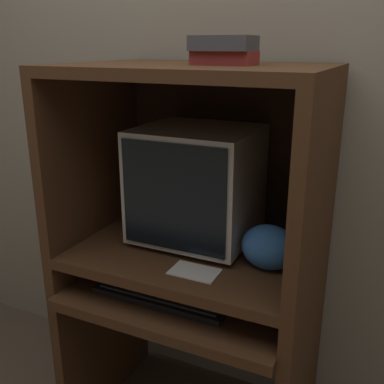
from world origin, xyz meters
TOP-DOWN VIEW (x-y plane):
  - wall_back at (0.00, 0.65)m, footprint 6.00×0.06m
  - desk_base at (0.00, 0.26)m, footprint 0.86×0.63m
  - desk_monitor_shelf at (0.00, 0.30)m, footprint 0.86×0.59m
  - hutch_upper at (0.00, 0.33)m, footprint 0.86×0.59m
  - crt_monitor at (-0.02, 0.37)m, footprint 0.40×0.38m
  - keyboard at (-0.04, 0.14)m, footprint 0.47×0.15m
  - mouse at (0.26, 0.14)m, footprint 0.07×0.04m
  - snack_bag at (0.28, 0.25)m, footprint 0.18×0.13m
  - book_stack at (0.10, 0.29)m, footprint 0.18×0.13m
  - paper_card at (0.08, 0.13)m, footprint 0.15×0.10m

SIDE VIEW (x-z plane):
  - desk_base at x=0.00m, z-range 0.07..0.74m
  - keyboard at x=-0.04m, z-range 0.67..0.69m
  - mouse at x=0.26m, z-range 0.67..0.70m
  - desk_monitor_shelf at x=0.00m, z-range 0.70..0.84m
  - paper_card at x=0.08m, z-range 0.80..0.80m
  - snack_bag at x=0.28m, z-range 0.80..0.95m
  - crt_monitor at x=-0.02m, z-range 0.81..1.22m
  - hutch_upper at x=0.00m, z-range 0.89..1.52m
  - wall_back at x=0.00m, z-range 0.00..2.60m
  - book_stack at x=0.10m, z-range 1.43..1.51m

